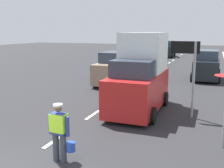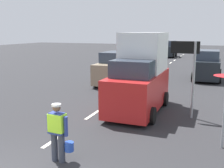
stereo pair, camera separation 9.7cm
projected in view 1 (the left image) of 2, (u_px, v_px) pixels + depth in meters
name	position (u px, v px, depth m)	size (l,w,h in m)	color
ground_plane	(160.00, 69.00, 25.87)	(96.00, 96.00, 0.00)	#28282B
lane_center_line	(167.00, 64.00, 29.72)	(0.14, 46.40, 0.01)	silver
road_worker	(60.00, 130.00, 7.43)	(0.77, 0.37, 1.67)	#383D4C
lane_direction_sign	(189.00, 61.00, 11.10)	(1.16, 0.11, 3.20)	gray
delivery_truck	(140.00, 76.00, 12.25)	(2.16, 4.60, 3.54)	red
car_oncoming_third	(167.00, 49.00, 38.05)	(1.97, 4.01, 2.27)	black
car_parked_far	(206.00, 66.00, 20.30)	(2.02, 4.25, 2.21)	black
car_oncoming_second	(148.00, 56.00, 28.12)	(2.02, 4.30, 2.15)	silver
car_oncoming_lead	(115.00, 69.00, 18.53)	(2.02, 4.13, 2.22)	gray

